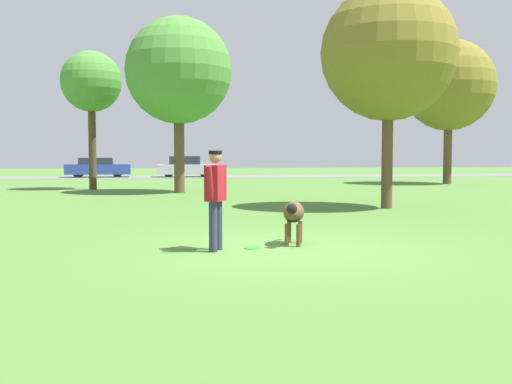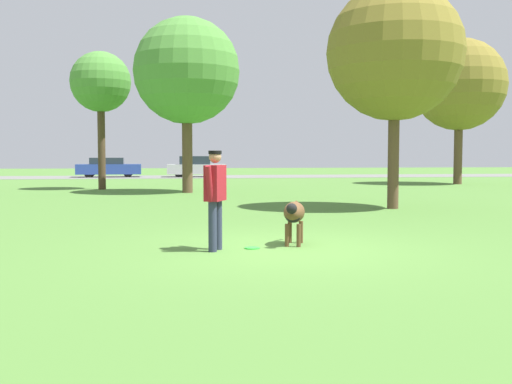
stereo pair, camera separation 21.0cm
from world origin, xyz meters
TOP-DOWN VIEW (x-y plane):
  - ground_plane at (0.00, 0.00)m, footprint 120.00×120.00m
  - far_road_strip at (0.00, 32.15)m, footprint 120.00×6.00m
  - person at (-1.04, 0.02)m, footprint 0.38×0.65m
  - dog at (0.30, 0.42)m, footprint 0.54×1.08m
  - frisbee at (-0.44, 0.14)m, footprint 0.25×0.25m
  - tree_far_left at (-4.78, 17.45)m, footprint 2.60×2.60m
  - tree_far_right at (12.84, 19.89)m, footprint 4.68×4.68m
  - tree_near_right at (4.38, 6.71)m, footprint 3.76×3.76m
  - tree_mid_center at (-1.14, 14.64)m, footprint 4.18×4.18m
  - parked_car_blue at (-6.06, 32.31)m, footprint 4.33×1.86m
  - parked_car_silver at (-0.17, 31.79)m, footprint 4.00×1.78m

SIDE VIEW (x-z plane):
  - ground_plane at x=0.00m, z-range 0.00..0.00m
  - far_road_strip at x=0.00m, z-range 0.00..0.01m
  - frisbee at x=-0.44m, z-range 0.00..0.02m
  - dog at x=0.30m, z-range 0.16..0.89m
  - parked_car_blue at x=-6.06m, z-range -0.01..1.31m
  - parked_car_silver at x=-0.17m, z-range -0.03..1.40m
  - person at x=-1.04m, z-range 0.14..1.70m
  - tree_near_right at x=4.38m, z-range 1.20..7.40m
  - tree_far_left at x=-4.78m, z-range 1.62..7.57m
  - tree_mid_center at x=-1.14m, z-range 1.33..8.23m
  - tree_far_right at x=12.84m, z-range 1.36..8.80m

